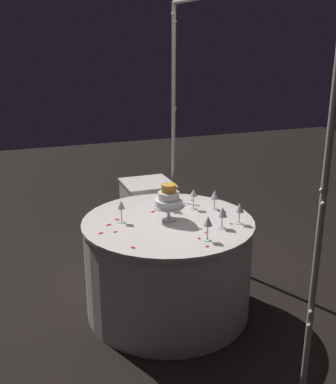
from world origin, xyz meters
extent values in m
plane|color=black|center=(0.00, 0.00, 0.00)|extent=(12.00, 12.00, 0.00)
cylinder|color=#B7B29E|center=(-1.09, 0.45, 1.13)|extent=(0.04, 0.04, 2.26)
cylinder|color=#B7B29E|center=(1.09, 0.45, 1.13)|extent=(0.04, 0.04, 2.26)
sphere|color=#F9EAB2|center=(-1.09, 0.45, 0.82)|extent=(0.02, 0.02, 0.02)
sphere|color=#F9EAB2|center=(1.09, 0.45, 0.82)|extent=(0.02, 0.02, 0.02)
sphere|color=#F9EAB2|center=(-0.86, 0.45, 2.26)|extent=(0.02, 0.02, 0.02)
sphere|color=#F9EAB2|center=(-1.07, 0.43, 2.17)|extent=(0.02, 0.02, 0.02)
sphere|color=#F9EAB2|center=(1.11, 0.43, 0.45)|extent=(0.02, 0.02, 0.02)
sphere|color=#F9EAB2|center=(-1.09, 0.47, 1.36)|extent=(0.02, 0.02, 0.02)
sphere|color=#F9EAB2|center=(1.09, 0.44, 1.24)|extent=(0.02, 0.02, 0.02)
sphere|color=#F9EAB2|center=(-1.09, 0.45, 1.68)|extent=(0.02, 0.02, 0.02)
sphere|color=#F9EAB2|center=(1.11, 0.43, 0.54)|extent=(0.02, 0.02, 0.02)
sphere|color=#F9EAB2|center=(-1.08, 0.46, 1.34)|extent=(0.02, 0.02, 0.02)
sphere|color=#F9EAB2|center=(1.11, 0.44, 1.17)|extent=(0.02, 0.02, 0.02)
sphere|color=#F9EAB2|center=(-1.07, 0.46, 2.11)|extent=(0.02, 0.02, 0.02)
sphere|color=#F9EAB2|center=(1.07, 0.46, 0.52)|extent=(0.02, 0.02, 0.02)
sphere|color=#F9EAB2|center=(-1.11, 0.46, 1.83)|extent=(0.02, 0.02, 0.02)
sphere|color=#F9EAB2|center=(-1.09, 0.46, 1.26)|extent=(0.02, 0.02, 0.02)
cylinder|color=silver|center=(0.00, 0.00, 0.35)|extent=(1.22, 1.22, 0.71)
cylinder|color=silver|center=(0.00, 0.00, 0.72)|extent=(1.24, 1.24, 0.02)
cube|color=silver|center=(-1.01, 0.16, 0.34)|extent=(0.43, 0.43, 0.69)
cube|color=silver|center=(-1.01, 0.16, 0.70)|extent=(0.44, 0.44, 0.02)
cylinder|color=silver|center=(-0.01, 0.01, 0.73)|extent=(0.11, 0.11, 0.01)
cylinder|color=silver|center=(-0.01, 0.01, 0.78)|extent=(0.02, 0.02, 0.09)
cylinder|color=silver|center=(-0.01, 0.01, 0.83)|extent=(0.22, 0.22, 0.01)
cylinder|color=white|center=(-0.01, 0.01, 0.86)|extent=(0.20, 0.20, 0.05)
cylinder|color=white|center=(-0.01, 0.01, 0.91)|extent=(0.15, 0.15, 0.05)
cylinder|color=gold|center=(-0.01, 0.01, 0.97)|extent=(0.11, 0.11, 0.06)
cylinder|color=silver|center=(0.25, 0.30, 0.73)|extent=(0.06, 0.06, 0.00)
cylinder|color=silver|center=(0.25, 0.30, 0.77)|extent=(0.01, 0.01, 0.08)
cone|color=silver|center=(0.25, 0.30, 0.84)|extent=(0.07, 0.07, 0.07)
cylinder|color=silver|center=(-0.08, -0.32, 0.73)|extent=(0.06, 0.06, 0.00)
cylinder|color=silver|center=(-0.08, -0.32, 0.78)|extent=(0.01, 0.01, 0.10)
cone|color=silver|center=(-0.08, -0.32, 0.86)|extent=(0.05, 0.05, 0.06)
cylinder|color=silver|center=(-0.16, 0.27, 0.73)|extent=(0.06, 0.06, 0.00)
cylinder|color=silver|center=(-0.16, 0.27, 0.78)|extent=(0.01, 0.01, 0.10)
cone|color=silver|center=(-0.16, 0.27, 0.86)|extent=(0.06, 0.06, 0.06)
cylinder|color=silver|center=(-0.21, 0.09, 0.73)|extent=(0.06, 0.06, 0.00)
cylinder|color=silver|center=(-0.21, 0.09, 0.78)|extent=(0.01, 0.01, 0.10)
cone|color=silver|center=(-0.21, 0.09, 0.86)|extent=(0.07, 0.07, 0.07)
cylinder|color=silver|center=(-0.11, 0.42, 0.73)|extent=(0.06, 0.06, 0.00)
cylinder|color=silver|center=(-0.11, 0.42, 0.77)|extent=(0.01, 0.01, 0.08)
cone|color=silver|center=(-0.11, 0.42, 0.84)|extent=(0.06, 0.06, 0.07)
cylinder|color=silver|center=(0.22, 0.45, 0.73)|extent=(0.06, 0.06, 0.00)
cylinder|color=silver|center=(0.22, 0.45, 0.77)|extent=(0.01, 0.01, 0.08)
cone|color=silver|center=(0.22, 0.45, 0.85)|extent=(0.06, 0.06, 0.07)
cylinder|color=silver|center=(0.41, 0.12, 0.73)|extent=(0.06, 0.06, 0.00)
cylinder|color=silver|center=(0.41, 0.12, 0.78)|extent=(0.01, 0.01, 0.10)
cone|color=silver|center=(0.41, 0.12, 0.86)|extent=(0.06, 0.06, 0.06)
cube|color=silver|center=(-0.34, 0.21, 0.73)|extent=(0.18, 0.17, 0.01)
cube|color=white|center=(-0.24, 0.30, 0.73)|extent=(0.08, 0.08, 0.01)
ellipsoid|color=red|center=(-0.14, -0.34, 0.73)|extent=(0.05, 0.05, 0.00)
ellipsoid|color=red|center=(0.23, 0.16, 0.73)|extent=(0.03, 0.03, 0.00)
ellipsoid|color=red|center=(0.08, -0.41, 0.73)|extent=(0.03, 0.03, 0.00)
ellipsoid|color=red|center=(-0.06, -0.43, 0.73)|extent=(0.02, 0.03, 0.00)
ellipsoid|color=red|center=(-0.20, -0.05, 0.73)|extent=(0.03, 0.04, 0.00)
ellipsoid|color=red|center=(-0.24, 0.22, 0.73)|extent=(0.03, 0.04, 0.00)
ellipsoid|color=red|center=(-0.15, 0.05, 0.73)|extent=(0.04, 0.04, 0.00)
ellipsoid|color=red|center=(0.36, -0.36, 0.73)|extent=(0.04, 0.04, 0.00)
ellipsoid|color=red|center=(0.22, 0.40, 0.73)|extent=(0.03, 0.03, 0.00)
ellipsoid|color=red|center=(-0.35, 0.33, 0.73)|extent=(0.02, 0.03, 0.00)
ellipsoid|color=red|center=(0.37, 0.08, 0.73)|extent=(0.03, 0.03, 0.00)
ellipsoid|color=red|center=(0.50, 0.08, 0.73)|extent=(0.03, 0.03, 0.00)
ellipsoid|color=red|center=(-0.15, 0.11, 0.73)|extent=(0.03, 0.03, 0.00)
ellipsoid|color=red|center=(0.30, 0.16, 0.73)|extent=(0.02, 0.03, 0.00)
ellipsoid|color=red|center=(0.06, -0.51, 0.73)|extent=(0.03, 0.04, 0.00)
ellipsoid|color=red|center=(-0.06, -0.41, 0.73)|extent=(0.03, 0.04, 0.00)
camera|label=1|loc=(2.95, -1.08, 1.98)|focal=44.02mm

